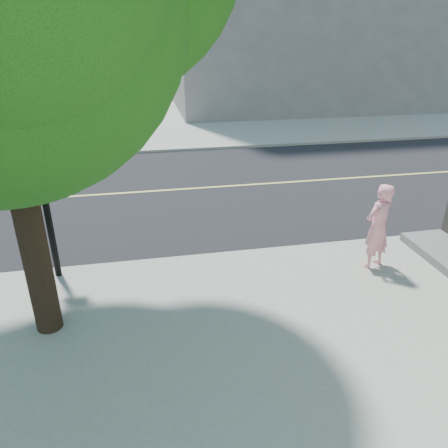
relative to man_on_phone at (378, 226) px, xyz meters
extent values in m
plane|color=black|center=(-7.17, 1.16, -1.01)|extent=(140.00, 140.00, 0.00)
cube|color=black|center=(-7.17, 5.66, -1.01)|extent=(140.00, 9.00, 0.01)
cube|color=gray|center=(6.33, 22.66, -0.95)|extent=(29.00, 25.00, 0.12)
imported|color=pink|center=(0.00, 0.00, 0.00)|extent=(0.76, 0.64, 1.78)
cylinder|color=black|center=(-6.22, -0.84, 1.17)|extent=(0.41, 0.41, 4.12)
cylinder|color=black|center=(-6.33, 0.86, 1.28)|extent=(0.12, 0.12, 4.35)
cube|color=white|center=(-6.28, 0.84, 1.80)|extent=(0.57, 0.04, 0.21)
cube|color=navy|center=(-6.28, 0.84, 1.28)|extent=(0.47, 0.04, 0.57)
imported|color=black|center=(-6.33, 0.86, 2.63)|extent=(0.17, 0.21, 1.03)
camera|label=1|loc=(-4.50, -7.04, 3.62)|focal=34.50mm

